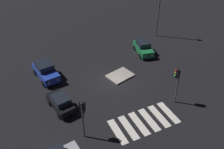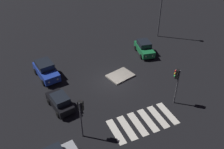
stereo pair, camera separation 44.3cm
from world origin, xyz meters
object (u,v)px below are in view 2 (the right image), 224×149
Objects in this scene: traffic_light_east at (177,78)px; traffic_light_south at (81,110)px; car_green at (144,48)px; car_black at (60,102)px; car_blue at (46,70)px; traffic_island at (120,76)px.

traffic_light_east reaches higher than traffic_light_south.
car_green is 10.65m from traffic_light_east.
traffic_light_east is (10.95, -4.09, 2.32)m from car_black.
car_black is at bearing -54.93° from car_green.
traffic_light_south is (0.93, -4.38, 2.25)m from car_black.
car_green is 1.05× the size of traffic_light_south.
car_blue is 1.15× the size of traffic_light_south.
car_blue is at bearing 11.74° from traffic_light_east.
traffic_light_south is at bearing -39.32° from car_green.
car_blue is 10.70m from traffic_light_south.
traffic_light_east is (2.94, -6.50, 3.04)m from traffic_island.
car_black is 14.72m from car_green.
traffic_island is 10.24m from traffic_light_south.
traffic_light_south reaches higher than car_blue.
traffic_light_east reaches higher than traffic_island.
car_black is 6.06m from car_blue.
car_green is (13.44, 6.01, 0.06)m from car_black.
traffic_island is 6.56m from car_green.
car_black is (-8.01, -2.41, 0.71)m from traffic_island.
car_green is 13.54m from car_blue.
traffic_light_east is (-2.49, -10.10, 2.27)m from car_green.
car_black is at bearing -163.27° from traffic_island.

